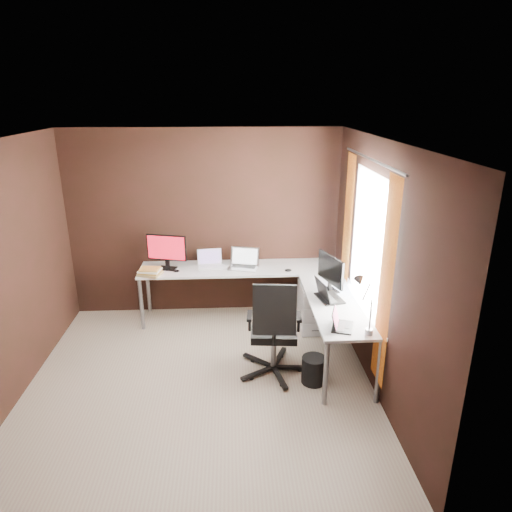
{
  "coord_description": "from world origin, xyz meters",
  "views": [
    {
      "loc": [
        0.36,
        -4.12,
        2.89
      ],
      "look_at": [
        0.64,
        0.95,
        1.08
      ],
      "focal_mm": 32.0,
      "sensor_mm": 36.0,
      "label": 1
    }
  ],
  "objects_px": {
    "laptop_silver": "(244,263)",
    "laptop_black_big": "(327,295)",
    "desk_lamp": "(363,298)",
    "laptop_white": "(210,263)",
    "drawer_pedestal": "(316,307)",
    "office_chair": "(274,346)",
    "laptop_black_small": "(340,323)",
    "book_stack": "(150,272)",
    "monitor_left": "(167,250)",
    "wastebasket": "(314,370)",
    "monitor_right": "(331,271)"
  },
  "relations": [
    {
      "from": "drawer_pedestal",
      "to": "office_chair",
      "type": "bearing_deg",
      "value": -122.76
    },
    {
      "from": "desk_lamp",
      "to": "book_stack",
      "type": "bearing_deg",
      "value": 167.83
    },
    {
      "from": "laptop_black_big",
      "to": "laptop_white",
      "type": "bearing_deg",
      "value": 38.07
    },
    {
      "from": "monitor_right",
      "to": "laptop_black_small",
      "type": "xyz_separation_m",
      "value": [
        -0.08,
        -0.87,
        -0.21
      ]
    },
    {
      "from": "drawer_pedestal",
      "to": "desk_lamp",
      "type": "distance_m",
      "value": 1.64
    },
    {
      "from": "monitor_right",
      "to": "wastebasket",
      "type": "bearing_deg",
      "value": 139.94
    },
    {
      "from": "book_stack",
      "to": "laptop_black_small",
      "type": "bearing_deg",
      "value": -35.73
    },
    {
      "from": "drawer_pedestal",
      "to": "wastebasket",
      "type": "height_order",
      "value": "drawer_pedestal"
    },
    {
      "from": "office_chair",
      "to": "laptop_black_big",
      "type": "bearing_deg",
      "value": 31.01
    },
    {
      "from": "monitor_right",
      "to": "laptop_white",
      "type": "bearing_deg",
      "value": 39.38
    },
    {
      "from": "office_chair",
      "to": "laptop_black_small",
      "type": "bearing_deg",
      "value": -24.69
    },
    {
      "from": "laptop_black_big",
      "to": "laptop_black_small",
      "type": "height_order",
      "value": "laptop_black_big"
    },
    {
      "from": "laptop_silver",
      "to": "office_chair",
      "type": "relative_size",
      "value": 0.39
    },
    {
      "from": "drawer_pedestal",
      "to": "desk_lamp",
      "type": "xyz_separation_m",
      "value": [
        0.15,
        -1.43,
        0.79
      ]
    },
    {
      "from": "monitor_right",
      "to": "laptop_silver",
      "type": "xyz_separation_m",
      "value": [
        -0.97,
        0.83,
        -0.19
      ]
    },
    {
      "from": "laptop_white",
      "to": "desk_lamp",
      "type": "bearing_deg",
      "value": -58.09
    },
    {
      "from": "drawer_pedestal",
      "to": "laptop_silver",
      "type": "relative_size",
      "value": 1.38
    },
    {
      "from": "drawer_pedestal",
      "to": "laptop_white",
      "type": "xyz_separation_m",
      "value": [
        -1.36,
        0.43,
        0.48
      ]
    },
    {
      "from": "monitor_right",
      "to": "office_chair",
      "type": "relative_size",
      "value": 0.46
    },
    {
      "from": "laptop_black_big",
      "to": "office_chair",
      "type": "height_order",
      "value": "office_chair"
    },
    {
      "from": "laptop_black_small",
      "to": "office_chair",
      "type": "bearing_deg",
      "value": 78.37
    },
    {
      "from": "drawer_pedestal",
      "to": "monitor_right",
      "type": "distance_m",
      "value": 0.83
    },
    {
      "from": "monitor_right",
      "to": "office_chair",
      "type": "height_order",
      "value": "monitor_right"
    },
    {
      "from": "monitor_left",
      "to": "book_stack",
      "type": "bearing_deg",
      "value": -118.26
    },
    {
      "from": "laptop_silver",
      "to": "desk_lamp",
      "type": "bearing_deg",
      "value": -45.11
    },
    {
      "from": "laptop_black_big",
      "to": "laptop_black_small",
      "type": "bearing_deg",
      "value": 167.57
    },
    {
      "from": "wastebasket",
      "to": "laptop_silver",
      "type": "bearing_deg",
      "value": 113.82
    },
    {
      "from": "laptop_silver",
      "to": "laptop_black_big",
      "type": "height_order",
      "value": "laptop_silver"
    },
    {
      "from": "drawer_pedestal",
      "to": "wastebasket",
      "type": "xyz_separation_m",
      "value": [
        -0.23,
        -1.19,
        -0.15
      ]
    },
    {
      "from": "desk_lamp",
      "to": "laptop_white",
      "type": "bearing_deg",
      "value": 152.0
    },
    {
      "from": "desk_lamp",
      "to": "office_chair",
      "type": "distance_m",
      "value": 1.18
    },
    {
      "from": "office_chair",
      "to": "wastebasket",
      "type": "bearing_deg",
      "value": -20.56
    },
    {
      "from": "monitor_right",
      "to": "monitor_left",
      "type": "bearing_deg",
      "value": 48.86
    },
    {
      "from": "monitor_left",
      "to": "laptop_black_big",
      "type": "bearing_deg",
      "value": -14.72
    },
    {
      "from": "laptop_black_big",
      "to": "monitor_left",
      "type": "bearing_deg",
      "value": 48.85
    },
    {
      "from": "monitor_left",
      "to": "laptop_black_big",
      "type": "distance_m",
      "value": 2.17
    },
    {
      "from": "laptop_silver",
      "to": "desk_lamp",
      "type": "distance_m",
      "value": 2.1
    },
    {
      "from": "laptop_black_small",
      "to": "book_stack",
      "type": "height_order",
      "value": "laptop_black_small"
    },
    {
      "from": "drawer_pedestal",
      "to": "monitor_right",
      "type": "bearing_deg",
      "value": -83.56
    },
    {
      "from": "laptop_black_big",
      "to": "monitor_right",
      "type": "bearing_deg",
      "value": -31.29
    },
    {
      "from": "drawer_pedestal",
      "to": "monitor_right",
      "type": "xyz_separation_m",
      "value": [
        0.05,
        -0.48,
        0.68
      ]
    },
    {
      "from": "drawer_pedestal",
      "to": "desk_lamp",
      "type": "bearing_deg",
      "value": -83.97
    },
    {
      "from": "office_chair",
      "to": "monitor_right",
      "type": "bearing_deg",
      "value": 42.01
    },
    {
      "from": "laptop_silver",
      "to": "book_stack",
      "type": "distance_m",
      "value": 1.21
    },
    {
      "from": "drawer_pedestal",
      "to": "laptop_silver",
      "type": "height_order",
      "value": "laptop_silver"
    },
    {
      "from": "book_stack",
      "to": "laptop_silver",
      "type": "bearing_deg",
      "value": 9.67
    },
    {
      "from": "laptop_silver",
      "to": "wastebasket",
      "type": "bearing_deg",
      "value": -52.13
    },
    {
      "from": "book_stack",
      "to": "monitor_left",
      "type": "bearing_deg",
      "value": 47.24
    },
    {
      "from": "monitor_right",
      "to": "laptop_silver",
      "type": "height_order",
      "value": "monitor_right"
    },
    {
      "from": "monitor_left",
      "to": "desk_lamp",
      "type": "bearing_deg",
      "value": -26.49
    }
  ]
}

